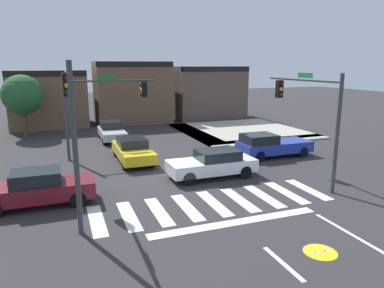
# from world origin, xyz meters

# --- Properties ---
(ground_plane) EXTENTS (120.00, 120.00, 0.00)m
(ground_plane) POSITION_xyz_m (0.00, 0.00, 0.00)
(ground_plane) COLOR #302D30
(crosswalk_near) EXTENTS (10.24, 2.95, 0.01)m
(crosswalk_near) POSITION_xyz_m (0.00, -4.50, 0.00)
(crosswalk_near) COLOR silver
(crosswalk_near) RESTS_ON ground_plane
(bike_detector_marking) EXTENTS (1.06, 1.06, 0.01)m
(bike_detector_marking) POSITION_xyz_m (1.47, -9.36, 0.00)
(bike_detector_marking) COLOR yellow
(bike_detector_marking) RESTS_ON ground_plane
(curb_corner_northeast) EXTENTS (10.00, 10.60, 0.15)m
(curb_corner_northeast) POSITION_xyz_m (8.49, 9.42, 0.07)
(curb_corner_northeast) COLOR #B2AA9E
(curb_corner_northeast) RESTS_ON ground_plane
(storefront_row) EXTENTS (23.11, 6.31, 6.03)m
(storefront_row) POSITION_xyz_m (1.85, 18.87, 2.82)
(storefront_row) COLOR brown
(storefront_row) RESTS_ON ground_plane
(traffic_signal_southwest) EXTENTS (0.32, 4.70, 5.90)m
(traffic_signal_southwest) POSITION_xyz_m (-5.47, -3.61, 4.06)
(traffic_signal_southwest) COLOR #383A3D
(traffic_signal_southwest) RESTS_ON ground_plane
(traffic_signal_northwest) EXTENTS (5.57, 0.32, 5.28)m
(traffic_signal_northwest) POSITION_xyz_m (-3.29, 4.98, 3.65)
(traffic_signal_northwest) COLOR #383A3D
(traffic_signal_northwest) RESTS_ON ground_plane
(traffic_signal_southeast) EXTENTS (0.32, 5.59, 5.40)m
(traffic_signal_southeast) POSITION_xyz_m (5.59, -3.14, 3.79)
(traffic_signal_southeast) COLOR #383A3D
(traffic_signal_southeast) RESTS_ON ground_plane
(car_white) EXTENTS (4.55, 1.82, 1.43)m
(car_white) POSITION_xyz_m (1.43, -1.15, 0.73)
(car_white) COLOR white
(car_white) RESTS_ON ground_plane
(car_blue) EXTENTS (4.66, 1.93, 1.50)m
(car_blue) POSITION_xyz_m (6.62, 1.43, 0.75)
(car_blue) COLOR #23389E
(car_blue) RESTS_ON ground_plane
(car_maroon) EXTENTS (4.53, 1.75, 1.51)m
(car_maroon) POSITION_xyz_m (-6.96, -2.12, 0.75)
(car_maroon) COLOR maroon
(car_maroon) RESTS_ON ground_plane
(car_silver) EXTENTS (1.75, 4.20, 1.39)m
(car_silver) POSITION_xyz_m (-2.15, 10.20, 0.70)
(car_silver) COLOR #B7BABF
(car_silver) RESTS_ON ground_plane
(car_yellow) EXTENTS (1.84, 4.77, 1.40)m
(car_yellow) POSITION_xyz_m (-1.86, 3.45, 0.71)
(car_yellow) COLOR gold
(car_yellow) RESTS_ON ground_plane
(roadside_tree) EXTENTS (3.17, 3.17, 4.99)m
(roadside_tree) POSITION_xyz_m (-8.50, 14.00, 3.38)
(roadside_tree) COLOR #4C3823
(roadside_tree) RESTS_ON ground_plane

